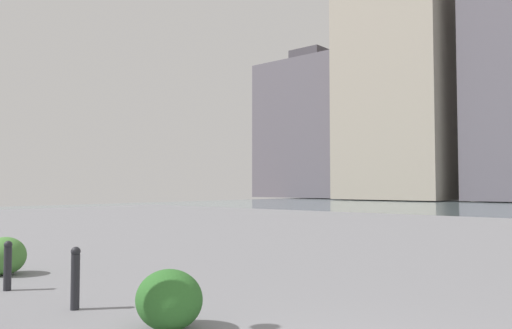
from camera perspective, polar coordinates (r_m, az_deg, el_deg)
The scene contains 6 objects.
building_annex at distance 72.96m, azimuth 16.28°, elevation 8.72°, with size 14.67×13.33×31.75m.
building_highrise at distance 82.26m, azimuth 6.20°, elevation 4.08°, with size 15.82×10.80×24.53m.
bollard_near at distance 7.38m, azimuth -20.18°, elevation -12.10°, with size 0.13×0.13×0.86m.
bollard_mid at distance 9.13m, azimuth -26.80°, elevation -10.29°, with size 0.13×0.13×0.81m.
shrub_low at distance 10.76m, azimuth -27.07°, elevation -9.39°, with size 0.85×0.76×0.72m.
shrub_round at distance 6.10m, azimuth -10.03°, elevation -15.15°, with size 0.84×0.75×0.71m.
Camera 1 is at (-1.85, 2.97, 1.68)m, focal length 34.56 mm.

